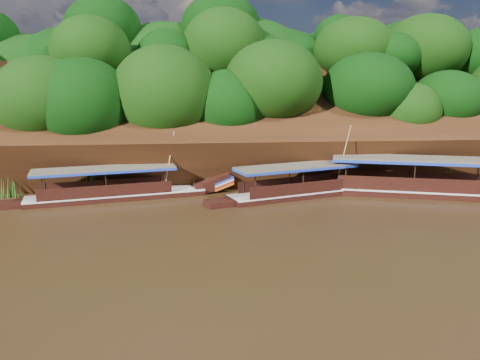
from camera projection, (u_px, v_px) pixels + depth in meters
The scene contains 6 objects.
ground at pixel (314, 228), 25.82m from camera, with size 160.00×160.00×0.00m, color black.
riverbank at pixel (258, 142), 47.54m from camera, with size 120.00×30.06×19.40m.
boat_0 at pixel (437, 188), 32.74m from camera, with size 16.53×7.05×6.23m.
boat_1 at pixel (313, 188), 33.06m from camera, with size 12.98×5.76×5.38m.
boat_2 at pixel (128, 191), 32.27m from camera, with size 14.18×4.91×4.91m.
reeds at pixel (246, 178), 34.63m from camera, with size 49.19×2.76×2.11m.
Camera 1 is at (-6.56, -24.17, 7.97)m, focal length 35.00 mm.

